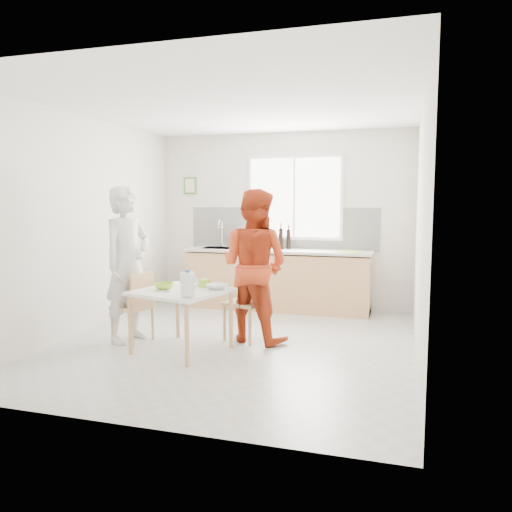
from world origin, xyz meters
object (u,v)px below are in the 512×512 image
(bowl_white, at_px, (217,287))
(wine_bottle_b, at_px, (289,239))
(person_red, at_px, (254,266))
(bowl_green, at_px, (164,286))
(dining_table, at_px, (181,296))
(chair_left, at_px, (136,304))
(chair_far, at_px, (248,298))
(milk_jug, at_px, (188,284))
(person_white, at_px, (128,264))
(wine_bottle_a, at_px, (281,239))

(bowl_white, relative_size, wine_bottle_b, 0.76)
(person_red, xyz_separation_m, bowl_green, (-0.85, -0.64, -0.18))
(dining_table, relative_size, chair_left, 1.31)
(chair_left, height_order, bowl_white, chair_left)
(bowl_white, bearing_deg, chair_far, 70.24)
(milk_jug, height_order, wine_bottle_b, wine_bottle_b)
(dining_table, bearing_deg, wine_bottle_b, 76.08)
(person_red, bearing_deg, person_white, 31.84)
(wine_bottle_a, xyz_separation_m, wine_bottle_b, (0.10, 0.09, -0.01))
(chair_far, distance_m, wine_bottle_b, 1.90)
(chair_left, xyz_separation_m, person_white, (-0.11, 0.03, 0.46))
(chair_left, bearing_deg, person_white, -90.00)
(chair_left, bearing_deg, wine_bottle_b, 165.89)
(person_white, height_order, bowl_green, person_white)
(dining_table, distance_m, bowl_green, 0.23)
(chair_left, xyz_separation_m, chair_far, (1.21, 0.53, 0.04))
(bowl_green, height_order, milk_jug, milk_jug)
(milk_jug, bearing_deg, dining_table, 139.25)
(bowl_white, bearing_deg, wine_bottle_a, 85.69)
(person_white, bearing_deg, milk_jug, -103.87)
(dining_table, xyz_separation_m, wine_bottle_b, (0.62, 2.51, 0.46))
(milk_jug, bearing_deg, bowl_green, 156.39)
(person_red, distance_m, bowl_white, 0.59)
(bowl_white, bearing_deg, milk_jug, -102.15)
(person_red, height_order, wine_bottle_a, person_red)
(wine_bottle_b, bearing_deg, chair_left, -118.84)
(chair_far, height_order, person_white, person_white)
(chair_far, bearing_deg, bowl_green, -122.36)
(chair_left, height_order, milk_jug, milk_jug)
(person_red, xyz_separation_m, wine_bottle_a, (-0.12, 1.78, 0.19))
(bowl_green, xyz_separation_m, milk_jug, (0.45, -0.35, 0.11))
(chair_left, bearing_deg, milk_jug, 74.57)
(chair_left, height_order, wine_bottle_b, wine_bottle_b)
(chair_far, height_order, person_red, person_red)
(person_white, xyz_separation_m, milk_jug, (1.02, -0.56, -0.09))
(dining_table, xyz_separation_m, chair_left, (-0.66, 0.17, -0.16))
(person_white, bearing_deg, dining_table, -90.00)
(chair_left, bearing_deg, person_red, 124.42)
(bowl_green, bearing_deg, milk_jug, -38.35)
(wine_bottle_b, bearing_deg, wine_bottle_a, -137.90)
(bowl_green, bearing_deg, person_white, 160.55)
(chair_left, xyz_separation_m, wine_bottle_a, (1.19, 2.25, 0.62))
(dining_table, height_order, bowl_white, bowl_white)
(person_red, bearing_deg, milk_jug, 82.83)
(dining_table, relative_size, bowl_white, 4.74)
(bowl_white, bearing_deg, person_red, 58.84)
(person_white, xyz_separation_m, person_red, (1.42, 0.44, -0.02))
(dining_table, xyz_separation_m, bowl_green, (-0.21, 0.00, 0.10))
(person_red, relative_size, wine_bottle_b, 5.96)
(chair_left, relative_size, bowl_green, 3.88)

